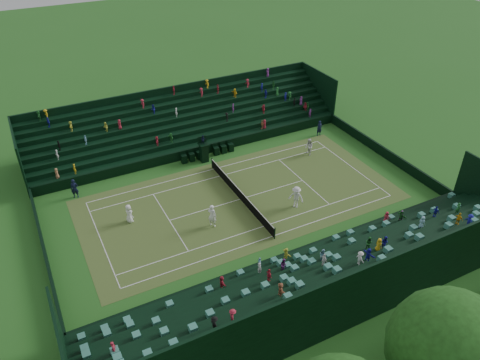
{
  "coord_description": "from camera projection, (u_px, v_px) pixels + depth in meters",
  "views": [
    {
      "loc": [
        28.95,
        -14.85,
        23.5
      ],
      "look_at": [
        0.0,
        0.0,
        2.0
      ],
      "focal_mm": 35.0,
      "sensor_mm": 36.0,
      "label": 1
    }
  ],
  "objects": [
    {
      "name": "perimeter_wall_west",
      "position": [
        201.0,
        151.0,
        46.13
      ],
      "size": [
        0.2,
        31.77,
        1.0
      ],
      "primitive_type": "cube",
      "color": "black",
      "rests_on": "ground"
    },
    {
      "name": "south_grandstand",
      "position": [
        185.0,
        124.0,
        48.65
      ],
      "size": [
        6.6,
        32.0,
        4.9
      ],
      "color": "black",
      "rests_on": "ground"
    },
    {
      "name": "courtside_chairs",
      "position": [
        208.0,
        153.0,
        45.89
      ],
      "size": [
        0.54,
        5.51,
        1.18
      ],
      "color": "black",
      "rests_on": "ground"
    },
    {
      "name": "player_near_east",
      "position": [
        212.0,
        216.0,
        36.57
      ],
      "size": [
        0.88,
        0.83,
        2.03
      ],
      "primitive_type": "imported",
      "rotation": [
        0.0,
        0.0,
        3.78
      ],
      "color": "white",
      "rests_on": "ground"
    },
    {
      "name": "player_far_west",
      "position": [
        309.0,
        147.0,
        45.96
      ],
      "size": [
        0.9,
        0.72,
        1.75
      ],
      "primitive_type": "imported",
      "rotation": [
        0.0,
        0.0,
        -0.08
      ],
      "color": "silver",
      "rests_on": "ground"
    },
    {
      "name": "player_near_west",
      "position": [
        129.0,
        214.0,
        37.11
      ],
      "size": [
        0.93,
        0.78,
        1.63
      ],
      "primitive_type": "imported",
      "rotation": [
        0.0,
        0.0,
        3.53
      ],
      "color": "white",
      "rests_on": "ground"
    },
    {
      "name": "umpire_chair",
      "position": [
        204.0,
        150.0,
        44.77
      ],
      "size": [
        0.9,
        0.9,
        2.83
      ],
      "color": "black",
      "rests_on": "ground"
    },
    {
      "name": "perimeter_wall_east",
      "position": [
        294.0,
        255.0,
        33.53
      ],
      "size": [
        0.2,
        31.77,
        1.0
      ],
      "primitive_type": "cube",
      "color": "black",
      "rests_on": "ground"
    },
    {
      "name": "perimeter_wall_north",
      "position": [
        384.0,
        152.0,
        45.88
      ],
      "size": [
        17.17,
        0.2,
        1.0
      ],
      "primitive_type": "cube",
      "color": "black",
      "rests_on": "ground"
    },
    {
      "name": "perimeter_wall_south",
      "position": [
        45.0,
        253.0,
        33.78
      ],
      "size": [
        17.17,
        0.2,
        1.0
      ],
      "primitive_type": "cube",
      "color": "black",
      "rests_on": "ground"
    },
    {
      "name": "line_judge_south",
      "position": [
        75.0,
        189.0,
        39.92
      ],
      "size": [
        0.6,
        0.74,
        1.77
      ],
      "primitive_type": "imported",
      "rotation": [
        0.0,
        0.0,
        1.26
      ],
      "color": "black",
      "rests_on": "ground"
    },
    {
      "name": "tennis_net",
      "position": [
        240.0,
        194.0,
        39.81
      ],
      "size": [
        11.67,
        0.1,
        1.06
      ],
      "color": "black",
      "rests_on": "ground"
    },
    {
      "name": "line_judge_north",
      "position": [
        319.0,
        128.0,
        49.43
      ],
      "size": [
        0.48,
        0.66,
        1.66
      ],
      "primitive_type": "imported",
      "rotation": [
        0.0,
        0.0,
        1.43
      ],
      "color": "black",
      "rests_on": "ground"
    },
    {
      "name": "court_surface",
      "position": [
        240.0,
        199.0,
        40.1
      ],
      "size": [
        12.97,
        26.77,
        0.01
      ],
      "primitive_type": "cube",
      "color": "#2B6A23",
      "rests_on": "ground"
    },
    {
      "name": "north_grandstand",
      "position": [
        330.0,
        283.0,
        29.85
      ],
      "size": [
        6.6,
        32.0,
        4.9
      ],
      "color": "black",
      "rests_on": "ground"
    },
    {
      "name": "ground",
      "position": [
        240.0,
        199.0,
        40.1
      ],
      "size": [
        160.0,
        160.0,
        0.0
      ],
      "primitive_type": "plane",
      "color": "#27641F",
      "rests_on": "ground"
    },
    {
      "name": "player_far_east",
      "position": [
        296.0,
        197.0,
        38.69
      ],
      "size": [
        1.47,
        1.37,
        1.99
      ],
      "primitive_type": "imported",
      "rotation": [
        0.0,
        0.0,
        0.66
      ],
      "color": "white",
      "rests_on": "ground"
    }
  ]
}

